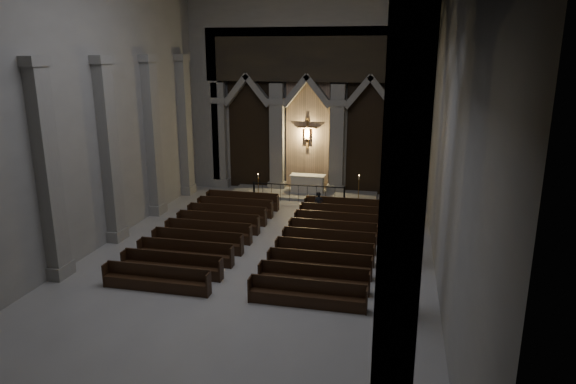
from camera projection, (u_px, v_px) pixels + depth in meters
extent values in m
plane|color=#999791|center=(253.00, 266.00, 20.22)|extent=(24.00, 24.00, 0.00)
cube|color=gray|center=(309.00, 90.00, 29.93)|extent=(14.00, 0.10, 12.00)
cube|color=gray|center=(8.00, 207.00, 7.34)|extent=(14.00, 0.10, 12.00)
cube|color=gray|center=(78.00, 109.00, 20.10)|extent=(0.10, 24.00, 12.00)
cube|color=gray|center=(450.00, 118.00, 17.17)|extent=(0.10, 24.00, 12.00)
cube|color=gray|center=(220.00, 136.00, 31.33)|extent=(0.80, 0.50, 6.40)
cube|color=gray|center=(221.00, 182.00, 32.11)|extent=(1.05, 0.70, 0.50)
cube|color=gray|center=(219.00, 100.00, 30.77)|extent=(1.00, 0.65, 0.35)
cube|color=gray|center=(277.00, 138.00, 30.58)|extent=(0.80, 0.50, 6.40)
cube|color=gray|center=(277.00, 186.00, 31.36)|extent=(1.05, 0.70, 0.50)
cube|color=gray|center=(277.00, 101.00, 30.01)|extent=(1.00, 0.65, 0.35)
cube|color=gray|center=(337.00, 140.00, 29.83)|extent=(0.80, 0.50, 6.40)
cube|color=gray|center=(336.00, 189.00, 30.61)|extent=(1.05, 0.70, 0.50)
cube|color=gray|center=(338.00, 103.00, 29.26)|extent=(1.00, 0.65, 0.35)
cube|color=gray|center=(400.00, 142.00, 29.07)|extent=(0.80, 0.50, 6.40)
cube|color=gray|center=(397.00, 192.00, 29.85)|extent=(1.05, 0.70, 0.50)
cube|color=gray|center=(402.00, 104.00, 28.50)|extent=(1.00, 0.65, 0.35)
cube|color=black|center=(250.00, 131.00, 31.21)|extent=(2.60, 0.15, 7.00)
cube|color=tan|center=(308.00, 133.00, 30.45)|extent=(2.60, 0.15, 7.00)
cube|color=black|center=(369.00, 135.00, 29.70)|extent=(2.60, 0.15, 7.00)
cube|color=black|center=(307.00, 55.00, 28.94)|extent=(12.00, 0.50, 3.00)
cube|color=gray|center=(207.00, 114.00, 31.16)|extent=(1.60, 0.50, 9.00)
cube|color=gray|center=(416.00, 120.00, 28.56)|extent=(1.60, 0.50, 9.00)
cube|color=gray|center=(308.00, 8.00, 28.28)|extent=(14.00, 0.50, 3.00)
plane|color=#FFDB72|center=(308.00, 133.00, 30.43)|extent=(1.50, 0.00, 1.50)
cube|color=brown|center=(307.00, 133.00, 30.34)|extent=(0.13, 0.08, 1.80)
cube|color=brown|center=(307.00, 127.00, 30.25)|extent=(1.10, 0.08, 0.13)
cube|color=tan|center=(307.00, 134.00, 30.30)|extent=(0.26, 0.10, 0.60)
sphere|color=tan|center=(307.00, 127.00, 30.19)|extent=(0.17, 0.17, 0.17)
cylinder|color=tan|center=(303.00, 128.00, 30.25)|extent=(0.45, 0.08, 0.08)
cylinder|color=tan|center=(312.00, 128.00, 30.15)|extent=(0.45, 0.08, 0.08)
cube|color=gray|center=(398.00, 202.00, 27.95)|extent=(1.00, 1.00, 0.50)
cylinder|color=gray|center=(403.00, 134.00, 26.96)|extent=(0.70, 0.70, 7.50)
cube|color=gray|center=(407.00, 58.00, 25.94)|extent=(0.95, 0.95, 0.35)
cube|color=gray|center=(397.00, 225.00, 24.18)|extent=(1.00, 1.00, 0.50)
cylinder|color=gray|center=(402.00, 147.00, 23.19)|extent=(0.70, 0.70, 7.50)
cube|color=gray|center=(407.00, 59.00, 22.17)|extent=(0.95, 0.95, 0.35)
cube|color=gray|center=(396.00, 257.00, 20.42)|extent=(1.00, 1.00, 0.50)
cylinder|color=gray|center=(401.00, 165.00, 19.43)|extent=(0.70, 0.70, 7.50)
cube|color=gray|center=(407.00, 61.00, 18.41)|extent=(0.95, 0.95, 0.35)
cube|color=gray|center=(393.00, 304.00, 16.65)|extent=(1.00, 1.00, 0.50)
cylinder|color=gray|center=(400.00, 193.00, 15.66)|extent=(0.70, 0.70, 7.50)
cube|color=gray|center=(408.00, 63.00, 14.64)|extent=(0.95, 0.95, 0.35)
cube|color=gray|center=(403.00, 118.00, 28.59)|extent=(0.55, 1.20, 9.20)
cube|color=gray|center=(395.00, 317.00, 7.12)|extent=(0.55, 1.20, 9.20)
cube|color=gray|center=(189.00, 189.00, 30.51)|extent=(0.60, 1.00, 0.50)
cube|color=gray|center=(185.00, 126.00, 29.52)|extent=(0.50, 0.80, 7.50)
cube|color=gray|center=(182.00, 57.00, 28.51)|extent=(0.60, 1.00, 0.35)
cube|color=gray|center=(158.00, 209.00, 26.75)|extent=(0.60, 1.00, 0.50)
cube|color=gray|center=(153.00, 137.00, 25.76)|extent=(0.50, 0.80, 7.50)
cube|color=gray|center=(147.00, 58.00, 24.74)|extent=(0.60, 1.00, 0.35)
cube|color=gray|center=(117.00, 234.00, 22.98)|extent=(0.60, 1.00, 0.50)
cube|color=gray|center=(110.00, 152.00, 21.99)|extent=(0.50, 0.80, 7.50)
cube|color=gray|center=(101.00, 59.00, 20.97)|extent=(0.60, 1.00, 0.35)
cube|color=gray|center=(61.00, 270.00, 19.22)|extent=(0.60, 1.00, 0.50)
cube|color=gray|center=(48.00, 173.00, 18.23)|extent=(0.50, 0.80, 7.50)
cube|color=gray|center=(34.00, 61.00, 17.21)|extent=(0.60, 1.00, 0.35)
cube|color=gray|center=(303.00, 194.00, 30.18)|extent=(8.50, 2.60, 0.15)
cube|color=beige|center=(308.00, 184.00, 30.20)|extent=(1.88, 0.73, 0.99)
cube|color=silver|center=(308.00, 175.00, 30.07)|extent=(2.04, 0.82, 0.04)
cube|color=black|center=(298.00, 185.00, 28.54)|extent=(5.15, 0.05, 0.05)
cube|color=black|center=(254.00, 191.00, 29.20)|extent=(0.09, 0.09, 1.03)
cube|color=black|center=(344.00, 196.00, 28.12)|extent=(0.09, 0.09, 1.03)
cylinder|color=black|center=(263.00, 192.00, 29.10)|extent=(0.02, 0.02, 0.95)
cylinder|color=black|center=(272.00, 192.00, 28.99)|extent=(0.02, 0.02, 0.95)
cylinder|color=black|center=(280.00, 193.00, 28.89)|extent=(0.02, 0.02, 0.95)
cylinder|color=black|center=(289.00, 193.00, 28.78)|extent=(0.02, 0.02, 0.95)
cylinder|color=black|center=(298.00, 194.00, 28.67)|extent=(0.02, 0.02, 0.95)
cylinder|color=black|center=(307.00, 194.00, 28.56)|extent=(0.02, 0.02, 0.95)
cylinder|color=black|center=(316.00, 195.00, 28.45)|extent=(0.02, 0.02, 0.95)
cylinder|color=black|center=(326.00, 195.00, 28.35)|extent=(0.02, 0.02, 0.95)
cylinder|color=black|center=(335.00, 196.00, 28.24)|extent=(0.02, 0.02, 0.95)
cylinder|color=olive|center=(258.00, 198.00, 29.55)|extent=(0.24, 0.24, 0.05)
cylinder|color=olive|center=(258.00, 188.00, 29.40)|extent=(0.04, 0.04, 1.17)
cylinder|color=olive|center=(258.00, 178.00, 29.24)|extent=(0.12, 0.12, 0.02)
cylinder|color=beige|center=(258.00, 176.00, 29.21)|extent=(0.05, 0.05, 0.20)
sphere|color=#F19B54|center=(258.00, 174.00, 29.18)|extent=(0.04, 0.04, 0.04)
cylinder|color=olive|center=(358.00, 202.00, 28.70)|extent=(0.27, 0.27, 0.06)
cylinder|color=olive|center=(359.00, 191.00, 28.53)|extent=(0.04, 0.04, 1.29)
cylinder|color=olive|center=(359.00, 180.00, 28.35)|extent=(0.13, 0.13, 0.02)
cylinder|color=beige|center=(359.00, 178.00, 28.32)|extent=(0.05, 0.05, 0.22)
sphere|color=#F19B54|center=(359.00, 175.00, 28.29)|extent=(0.05, 0.05, 0.05)
cube|color=black|center=(242.00, 205.00, 27.60)|extent=(3.92, 0.37, 0.42)
cube|color=black|center=(243.00, 196.00, 27.65)|extent=(3.92, 0.07, 0.47)
cube|color=black|center=(208.00, 199.00, 27.95)|extent=(0.06, 0.42, 0.84)
cube|color=black|center=(278.00, 203.00, 27.13)|extent=(0.06, 0.42, 0.84)
cube|color=black|center=(343.00, 211.00, 26.47)|extent=(3.92, 0.37, 0.42)
cube|color=black|center=(343.00, 202.00, 26.52)|extent=(3.92, 0.07, 0.47)
cube|color=black|center=(305.00, 205.00, 26.82)|extent=(0.06, 0.42, 0.84)
cube|color=black|center=(381.00, 210.00, 26.00)|extent=(0.06, 0.42, 0.84)
cube|color=black|center=(235.00, 211.00, 26.41)|extent=(3.92, 0.37, 0.42)
cube|color=black|center=(236.00, 202.00, 26.46)|extent=(3.92, 0.07, 0.47)
cube|color=black|center=(199.00, 205.00, 26.77)|extent=(0.06, 0.42, 0.84)
cube|color=black|center=(272.00, 210.00, 25.94)|extent=(0.06, 0.42, 0.84)
cube|color=black|center=(340.00, 219.00, 25.28)|extent=(3.92, 0.37, 0.42)
cube|color=black|center=(340.00, 209.00, 25.33)|extent=(3.92, 0.07, 0.47)
cube|color=black|center=(301.00, 212.00, 25.63)|extent=(0.06, 0.42, 0.84)
cube|color=black|center=(380.00, 217.00, 24.81)|extent=(0.06, 0.42, 0.84)
cube|color=black|center=(227.00, 219.00, 25.22)|extent=(3.92, 0.37, 0.42)
cube|color=black|center=(228.00, 209.00, 25.27)|extent=(3.92, 0.07, 0.47)
cube|color=black|center=(190.00, 212.00, 25.58)|extent=(0.06, 0.42, 0.84)
cube|color=black|center=(265.00, 218.00, 24.76)|extent=(0.06, 0.42, 0.84)
cube|color=black|center=(336.00, 227.00, 24.09)|extent=(3.92, 0.37, 0.42)
cube|color=black|center=(337.00, 217.00, 24.14)|extent=(3.92, 0.07, 0.47)
cube|color=black|center=(295.00, 220.00, 24.45)|extent=(0.06, 0.42, 0.84)
cube|color=black|center=(379.00, 226.00, 23.63)|extent=(0.06, 0.42, 0.84)
cube|color=black|center=(218.00, 227.00, 24.04)|extent=(3.92, 0.37, 0.42)
cube|color=black|center=(219.00, 217.00, 24.08)|extent=(3.92, 0.07, 0.47)
cube|color=black|center=(179.00, 220.00, 24.39)|extent=(0.06, 0.42, 0.84)
cube|color=black|center=(258.00, 226.00, 23.57)|extent=(0.06, 0.42, 0.84)
cube|color=black|center=(333.00, 236.00, 22.90)|extent=(3.92, 0.37, 0.42)
cube|color=black|center=(333.00, 225.00, 22.95)|extent=(3.92, 0.07, 0.47)
cube|color=black|center=(290.00, 228.00, 23.26)|extent=(0.06, 0.42, 0.84)
cube|color=black|center=(377.00, 235.00, 22.44)|extent=(0.06, 0.42, 0.84)
cube|color=black|center=(208.00, 236.00, 22.85)|extent=(3.92, 0.37, 0.42)
cube|color=black|center=(209.00, 226.00, 22.90)|extent=(3.92, 0.07, 0.47)
cube|color=black|center=(167.00, 229.00, 23.20)|extent=(0.06, 0.42, 0.84)
cube|color=black|center=(251.00, 235.00, 22.38)|extent=(0.06, 0.42, 0.84)
cube|color=black|center=(329.00, 246.00, 21.72)|extent=(3.92, 0.37, 0.42)
cube|color=black|center=(329.00, 235.00, 21.77)|extent=(3.92, 0.07, 0.47)
cube|color=black|center=(284.00, 238.00, 22.07)|extent=(0.06, 0.42, 0.84)
cube|color=black|center=(376.00, 245.00, 21.25)|extent=(0.06, 0.42, 0.84)
cube|color=black|center=(198.00, 246.00, 21.66)|extent=(3.92, 0.37, 0.42)
cube|color=black|center=(199.00, 235.00, 21.71)|extent=(3.92, 0.07, 0.47)
cube|color=black|center=(155.00, 238.00, 22.01)|extent=(0.06, 0.42, 0.84)
cube|color=black|center=(242.00, 245.00, 21.19)|extent=(0.06, 0.42, 0.84)
cube|color=black|center=(324.00, 257.00, 20.53)|extent=(3.92, 0.37, 0.42)
cube|color=black|center=(325.00, 245.00, 20.58)|extent=(3.92, 0.07, 0.47)
cube|color=black|center=(277.00, 248.00, 20.88)|extent=(0.06, 0.42, 0.84)
cube|color=black|center=(374.00, 256.00, 20.06)|extent=(0.06, 0.42, 0.84)
cube|color=black|center=(186.00, 258.00, 20.47)|extent=(3.92, 0.37, 0.42)
cube|color=black|center=(187.00, 246.00, 20.52)|extent=(3.92, 0.07, 0.47)
cube|color=black|center=(140.00, 249.00, 20.83)|extent=(0.06, 0.42, 0.84)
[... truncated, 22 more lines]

